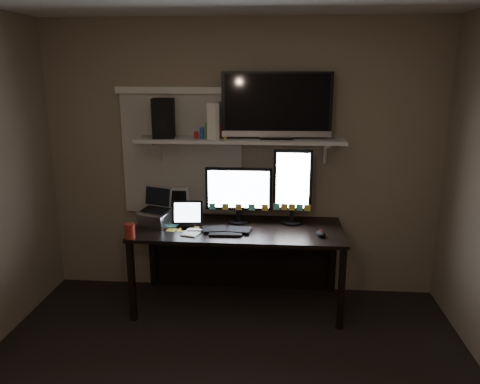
# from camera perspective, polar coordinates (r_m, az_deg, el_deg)

# --- Properties ---
(back_wall) EXTENTS (3.60, 0.00, 3.60)m
(back_wall) POSITION_cam_1_polar(r_m,az_deg,el_deg) (4.28, 0.20, 3.84)
(back_wall) COLOR #7A6C57
(back_wall) RESTS_ON floor
(window_blinds) EXTENTS (1.10, 0.02, 1.10)m
(window_blinds) POSITION_cam_1_polar(r_m,az_deg,el_deg) (4.33, -7.11, 4.53)
(window_blinds) COLOR beige
(window_blinds) RESTS_ON back_wall
(desk) EXTENTS (1.80, 0.75, 0.73)m
(desk) POSITION_cam_1_polar(r_m,az_deg,el_deg) (4.23, -0.08, -6.12)
(desk) COLOR black
(desk) RESTS_ON floor
(wall_shelf) EXTENTS (1.80, 0.35, 0.03)m
(wall_shelf) POSITION_cam_1_polar(r_m,az_deg,el_deg) (4.07, 0.01, 6.36)
(wall_shelf) COLOR #B9B9B4
(wall_shelf) RESTS_ON back_wall
(monitor_landscape) EXTENTS (0.59, 0.06, 0.51)m
(monitor_landscape) POSITION_cam_1_polar(r_m,az_deg,el_deg) (4.12, -0.17, -0.35)
(monitor_landscape) COLOR black
(monitor_landscape) RESTS_ON desk
(monitor_portrait) EXTENTS (0.34, 0.08, 0.68)m
(monitor_portrait) POSITION_cam_1_polar(r_m,az_deg,el_deg) (4.11, 6.43, 0.69)
(monitor_portrait) COLOR black
(monitor_portrait) RESTS_ON desk
(keyboard) EXTENTS (0.42, 0.18, 0.03)m
(keyboard) POSITION_cam_1_polar(r_m,az_deg,el_deg) (3.96, -1.63, -4.65)
(keyboard) COLOR black
(keyboard) RESTS_ON desk
(mouse) EXTENTS (0.09, 0.12, 0.04)m
(mouse) POSITION_cam_1_polar(r_m,az_deg,el_deg) (3.91, 9.83, -5.02)
(mouse) COLOR black
(mouse) RESTS_ON desk
(notepad) EXTENTS (0.18, 0.22, 0.01)m
(notepad) POSITION_cam_1_polar(r_m,az_deg,el_deg) (3.94, -5.85, -4.94)
(notepad) COLOR silver
(notepad) RESTS_ON desk
(tablet) EXTENTS (0.28, 0.14, 0.23)m
(tablet) POSITION_cam_1_polar(r_m,az_deg,el_deg) (4.08, -6.39, -2.64)
(tablet) COLOR black
(tablet) RESTS_ON desk
(file_sorter) EXTENTS (0.21, 0.10, 0.26)m
(file_sorter) POSITION_cam_1_polar(r_m,az_deg,el_deg) (4.39, -7.84, -1.23)
(file_sorter) COLOR black
(file_sorter) RESTS_ON desk
(laptop) EXTENTS (0.34, 0.31, 0.32)m
(laptop) POSITION_cam_1_polar(r_m,az_deg,el_deg) (4.15, -10.29, -1.87)
(laptop) COLOR #A2A2A6
(laptop) RESTS_ON desk
(cup) EXTENTS (0.10, 0.10, 0.12)m
(cup) POSITION_cam_1_polar(r_m,az_deg,el_deg) (3.89, -13.28, -4.66)
(cup) COLOR maroon
(cup) RESTS_ON desk
(sticky_notes) EXTENTS (0.38, 0.31, 0.00)m
(sticky_notes) POSITION_cam_1_polar(r_m,az_deg,el_deg) (4.05, -6.94, -4.49)
(sticky_notes) COLOR gold
(sticky_notes) RESTS_ON desk
(tv) EXTENTS (0.94, 0.21, 0.56)m
(tv) POSITION_cam_1_polar(r_m,az_deg,el_deg) (4.03, 4.50, 10.44)
(tv) COLOR black
(tv) RESTS_ON wall_shelf
(game_console) EXTENTS (0.14, 0.27, 0.30)m
(game_console) POSITION_cam_1_polar(r_m,az_deg,el_deg) (4.09, -2.86, 8.74)
(game_console) COLOR beige
(game_console) RESTS_ON wall_shelf
(speaker) EXTENTS (0.21, 0.25, 0.34)m
(speaker) POSITION_cam_1_polar(r_m,az_deg,el_deg) (4.16, -9.30, 8.88)
(speaker) COLOR black
(speaker) RESTS_ON wall_shelf
(bottles) EXTENTS (0.21, 0.10, 0.13)m
(bottles) POSITION_cam_1_polar(r_m,az_deg,el_deg) (4.05, -3.64, 7.44)
(bottles) COLOR #A50F0C
(bottles) RESTS_ON wall_shelf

